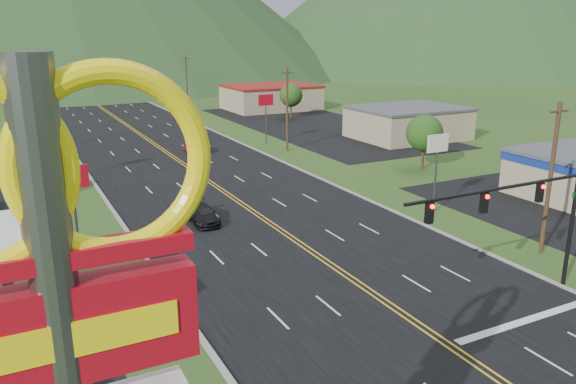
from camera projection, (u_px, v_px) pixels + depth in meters
name	position (u px, v px, depth m)	size (l,w,h in m)	color
traffic_signal	(525.00, 207.00, 29.34)	(13.10, 0.43, 7.00)	black
streetlight_west	(51.00, 107.00, 69.26)	(3.28, 0.25, 9.00)	#59595E
building_east_mid	(408.00, 122.00, 76.47)	(14.40, 11.40, 4.30)	tan
building_east_far	(271.00, 97.00, 104.59)	(16.40, 12.40, 4.50)	tan
pole_sign_west_a	(72.00, 187.00, 34.10)	(2.00, 0.18, 6.40)	#59595E
pole_sign_west_b	(43.00, 132.00, 52.90)	(2.00, 0.18, 6.40)	#59595E
pole_sign_east_a	(437.00, 151.00, 44.25)	(2.00, 0.18, 6.40)	#59595E
pole_sign_east_b	(266.00, 105.00, 71.60)	(2.00, 0.18, 6.40)	#59595E
tree_east_a	(424.00, 133.00, 58.78)	(3.84, 3.84, 5.82)	#382314
tree_east_b	(291.00, 95.00, 93.01)	(3.84, 3.84, 5.82)	#382314
utility_pole_a	(550.00, 178.00, 35.91)	(1.60, 0.28, 10.00)	#382314
utility_pole_b	(287.00, 109.00, 67.52)	(1.60, 0.28, 10.00)	#382314
utility_pole_c	(187.00, 83.00, 101.70)	(1.60, 0.28, 10.00)	#382314
utility_pole_d	(137.00, 69.00, 135.88)	(1.60, 0.28, 10.00)	#382314
car_dark_mid	(202.00, 214.00, 42.99)	(1.86, 4.57, 1.33)	black
car_red_far	(195.00, 147.00, 67.77)	(1.47, 4.21, 1.39)	maroon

